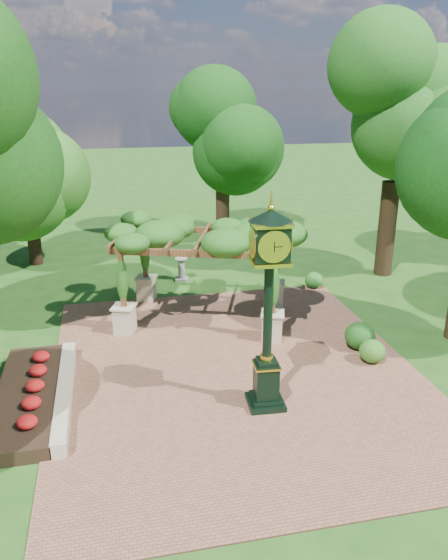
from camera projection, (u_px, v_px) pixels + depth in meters
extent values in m
plane|color=#1E4714|center=(244.00, 389.00, 14.45)|extent=(120.00, 120.00, 0.00)
cube|color=brown|center=(235.00, 370.00, 15.36)|extent=(10.00, 12.00, 0.04)
cube|color=#C6B793|center=(65.00, 392.00, 13.92)|extent=(0.35, 5.00, 0.40)
cube|color=red|center=(28.00, 397.00, 13.75)|extent=(1.50, 5.00, 0.36)
cube|color=black|center=(265.00, 402.00, 13.67)|extent=(0.95, 0.95, 0.13)
cube|color=black|center=(266.00, 381.00, 13.46)|extent=(0.59, 0.59, 1.00)
cube|color=gold|center=(266.00, 365.00, 13.31)|extent=(0.66, 0.66, 0.04)
cylinder|color=black|center=(268.00, 310.00, 12.83)|extent=(0.24, 0.24, 2.56)
cube|color=black|center=(270.00, 242.00, 12.26)|extent=(0.83, 0.83, 0.78)
cylinder|color=white|center=(274.00, 247.00, 11.89)|extent=(0.67, 0.08, 0.67)
cone|color=black|center=(271.00, 215.00, 12.06)|extent=(1.06, 1.06, 0.28)
sphere|color=gold|center=(271.00, 208.00, 12.00)|extent=(0.16, 0.16, 0.16)
cube|color=#BFB38E|center=(125.00, 320.00, 17.57)|extent=(0.78, 0.78, 0.85)
cube|color=brown|center=(122.00, 280.00, 17.11)|extent=(0.19, 0.19, 1.76)
cube|color=#BFB38E|center=(272.00, 327.00, 17.07)|extent=(0.78, 0.78, 0.85)
cube|color=brown|center=(274.00, 286.00, 16.61)|extent=(0.19, 0.19, 1.76)
cube|color=#BFB38E|center=(146.00, 289.00, 20.24)|extent=(0.78, 0.78, 0.85)
cube|color=brown|center=(145.00, 254.00, 19.78)|extent=(0.19, 0.19, 1.76)
cube|color=#BFB38E|center=(275.00, 294.00, 19.73)|extent=(0.78, 0.78, 0.85)
cube|color=brown|center=(276.00, 258.00, 19.27)|extent=(0.19, 0.19, 1.76)
cube|color=brown|center=(196.00, 254.00, 16.54)|extent=(5.26, 1.90, 0.21)
cube|color=brown|center=(209.00, 230.00, 19.21)|extent=(5.26, 1.90, 0.21)
ellipsoid|color=#205117|center=(203.00, 233.00, 17.79)|extent=(6.32, 5.01, 0.95)
cube|color=gray|center=(182.00, 279.00, 22.51)|extent=(0.61, 0.61, 0.10)
cylinder|color=gray|center=(181.00, 269.00, 22.36)|extent=(0.31, 0.31, 0.86)
cylinder|color=gray|center=(181.00, 258.00, 22.21)|extent=(0.58, 0.58, 0.05)
ellipsoid|color=#2D601B|center=(372.00, 351.00, 15.68)|extent=(0.94, 0.94, 0.68)
ellipsoid|color=#194714|center=(360.00, 336.00, 16.48)|extent=(1.11, 1.11, 0.82)
ellipsoid|color=#25621C|center=(314.00, 280.00, 21.46)|extent=(0.84, 0.84, 0.64)
cylinder|color=black|center=(34.00, 238.00, 24.19)|extent=(0.58, 0.58, 2.41)
ellipsoid|color=#2B5E1B|center=(25.00, 167.00, 23.14)|extent=(4.01, 4.01, 3.81)
cylinder|color=#362215|center=(223.00, 210.00, 27.98)|extent=(0.69, 0.69, 3.06)
ellipsoid|color=#123D0F|center=(223.00, 131.00, 26.65)|extent=(4.02, 4.02, 4.84)
cylinder|color=black|center=(387.00, 229.00, 22.62)|extent=(0.73, 0.73, 3.93)
ellipsoid|color=#1E5016|center=(400.00, 100.00, 20.91)|extent=(4.81, 4.81, 6.21)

